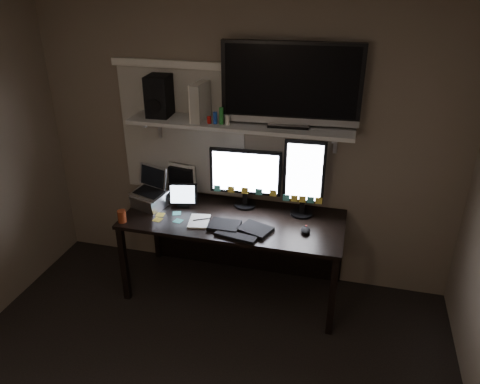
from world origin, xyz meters
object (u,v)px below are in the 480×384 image
(monitor_landscape, at_px, (245,178))
(speaker, at_px, (159,96))
(mouse, at_px, (306,230))
(tablet, at_px, (183,195))
(cup, at_px, (122,216))
(keyboard, at_px, (240,228))
(monitor_portrait, at_px, (304,178))
(laptop, at_px, (149,189))
(game_console, at_px, (200,102))
(desk, at_px, (237,229))
(tv, at_px, (291,85))

(monitor_landscape, height_order, speaker, speaker)
(mouse, relative_size, tablet, 0.47)
(monitor_landscape, xyz_separation_m, cup, (-0.89, -0.52, -0.21))
(keyboard, bearing_deg, monitor_portrait, 49.72)
(laptop, height_order, game_console, game_console)
(desk, height_order, laptop, laptop)
(keyboard, xyz_separation_m, tv, (0.29, 0.39, 1.05))
(tv, relative_size, game_console, 3.53)
(monitor_landscape, xyz_separation_m, game_console, (-0.36, -0.03, 0.63))
(monitor_portrait, xyz_separation_m, tablet, (-1.00, -0.11, -0.22))
(cup, height_order, game_console, game_console)
(tablet, height_order, speaker, speaker)
(desk, distance_m, game_console, 1.12)
(desk, distance_m, monitor_landscape, 0.46)
(tablet, bearing_deg, tv, -3.99)
(desk, distance_m, tv, 1.31)
(keyboard, bearing_deg, laptop, 178.08)
(laptop, relative_size, cup, 3.26)
(cup, distance_m, game_console, 1.11)
(mouse, bearing_deg, monitor_landscape, 141.47)
(monitor_portrait, bearing_deg, cup, -163.34)
(keyboard, xyz_separation_m, game_console, (-0.42, 0.36, 0.88))
(monitor_portrait, height_order, keyboard, monitor_portrait)
(tablet, xyz_separation_m, tv, (0.86, 0.14, 0.96))
(monitor_landscape, distance_m, speaker, 0.97)
(desk, height_order, monitor_landscape, monitor_landscape)
(desk, xyz_separation_m, keyboard, (0.10, -0.29, 0.19))
(monitor_landscape, bearing_deg, monitor_portrait, -7.16)
(desk, relative_size, tablet, 7.30)
(laptop, height_order, cup, laptop)
(monitor_landscape, distance_m, cup, 1.06)
(desk, xyz_separation_m, laptop, (-0.74, -0.11, 0.34))
(tv, bearing_deg, keyboard, -130.23)
(desk, relative_size, game_console, 6.05)
(laptop, distance_m, game_console, 0.87)
(mouse, xyz_separation_m, tablet, (-1.07, 0.18, 0.09))
(monitor_portrait, bearing_deg, keyboard, -142.84)
(cup, bearing_deg, keyboard, 7.21)
(monitor_landscape, height_order, game_console, game_console)
(laptop, bearing_deg, desk, 27.58)
(monitor_landscape, relative_size, speaker, 1.82)
(keyboard, height_order, tv, tv)
(monitor_landscape, distance_m, laptop, 0.82)
(cup, distance_m, speaker, 1.02)
(cup, bearing_deg, laptop, 69.97)
(speaker, bearing_deg, cup, -111.94)
(desk, height_order, game_console, game_console)
(desk, xyz_separation_m, monitor_landscape, (0.04, 0.11, 0.44))
(mouse, relative_size, cup, 1.14)
(keyboard, distance_m, mouse, 0.51)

